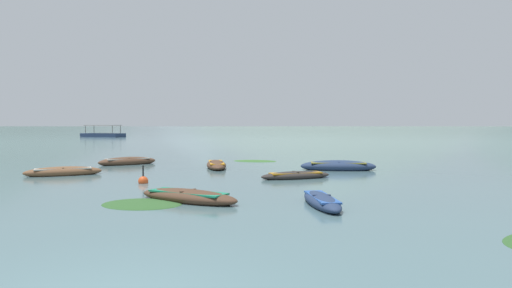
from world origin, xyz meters
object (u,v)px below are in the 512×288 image
rowboat_3 (188,197)px  rowboat_4 (128,161)px  ferry_0 (103,135)px  rowboat_2 (338,166)px  mooring_buoy (143,181)px  rowboat_6 (296,176)px  rowboat_0 (63,172)px  rowboat_5 (322,201)px  rowboat_1 (216,165)px

rowboat_3 → rowboat_4: size_ratio=1.06×
ferry_0 → rowboat_2: bearing=-59.9°
mooring_buoy → rowboat_6: bearing=15.2°
rowboat_0 → rowboat_6: bearing=-5.1°
rowboat_3 → mooring_buoy: size_ratio=4.33×
mooring_buoy → rowboat_2: bearing=31.8°
rowboat_0 → rowboat_5: rowboat_0 is taller
rowboat_1 → rowboat_2: rowboat_2 is taller
rowboat_5 → rowboat_3: bearing=172.0°
rowboat_1 → rowboat_5: rowboat_1 is taller
rowboat_5 → rowboat_2: bearing=78.2°
rowboat_1 → rowboat_5: 11.78m
rowboat_2 → rowboat_4: rowboat_2 is taller
rowboat_0 → rowboat_5: bearing=-33.5°
rowboat_5 → ferry_0: ferry_0 is taller
rowboat_1 → rowboat_6: size_ratio=1.21×
rowboat_3 → rowboat_5: bearing=-8.0°
rowboat_3 → ferry_0: bearing=112.7°
rowboat_0 → rowboat_5: (10.93, -7.23, -0.03)m
rowboat_6 → rowboat_3: bearing=-122.3°
rowboat_1 → rowboat_2: (6.39, -1.05, 0.04)m
rowboat_0 → rowboat_2: rowboat_2 is taller
rowboat_3 → rowboat_4: rowboat_4 is taller
rowboat_1 → rowboat_4: size_ratio=1.17×
ferry_0 → mooring_buoy: bearing=-67.9°
ferry_0 → mooring_buoy: ferry_0 is taller
rowboat_5 → ferry_0: bearing=115.2°
rowboat_3 → rowboat_6: 6.77m
rowboat_0 → mooring_buoy: bearing=-30.5°
rowboat_0 → mooring_buoy: 5.16m
rowboat_5 → mooring_buoy: mooring_buoy is taller
rowboat_5 → rowboat_0: bearing=146.5°
rowboat_1 → rowboat_3: size_ratio=1.11×
rowboat_6 → ferry_0: ferry_0 is taller
mooring_buoy → rowboat_4: bearing=111.9°
rowboat_5 → rowboat_6: (-0.33, 6.28, -0.00)m
rowboat_1 → rowboat_3: rowboat_1 is taller
rowboat_0 → ferry_0: (-22.87, 64.67, 0.29)m
rowboat_3 → rowboat_0: bearing=136.3°
rowboat_5 → rowboat_4: bearing=127.4°
rowboat_4 → rowboat_5: bearing=-52.6°
ferry_0 → rowboat_0: bearing=-70.5°
rowboat_6 → mooring_buoy: mooring_buoy is taller
rowboat_3 → rowboat_5: rowboat_3 is taller
rowboat_1 → rowboat_5: (4.32, -10.96, -0.02)m
rowboat_1 → rowboat_4: bearing=161.6°
rowboat_3 → rowboat_2: bearing=57.2°
rowboat_2 → rowboat_4: size_ratio=1.16×
rowboat_5 → ferry_0: 79.45m
rowboat_0 → rowboat_2: size_ratio=0.88×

